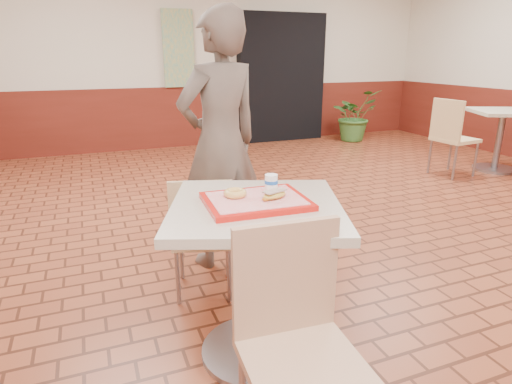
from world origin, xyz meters
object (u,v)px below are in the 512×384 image
object	(u,v)px
long_john_donut	(274,195)
chair_second_left	(451,134)
main_table	(256,256)
second_table	(501,130)
serving_tray	(256,201)
potted_plant	(354,115)
chair_main_front	(296,334)
paper_cup	(271,182)
customer	(220,143)
ring_donut	(235,193)
chair_main_back	(202,231)

from	to	relation	value
long_john_donut	chair_second_left	world-z (taller)	chair_second_left
main_table	second_table	size ratio (longest dim) A/B	1.04
serving_tray	potted_plant	size ratio (longest dim) A/B	0.52
chair_main_front	potted_plant	bearing A→B (deg)	58.03
serving_tray	chair_main_front	bearing A→B (deg)	-95.94
serving_tray	paper_cup	bearing A→B (deg)	36.13
main_table	customer	bearing A→B (deg)	81.57
serving_tray	chair_second_left	bearing A→B (deg)	33.10
main_table	ring_donut	xyz separation A→B (m)	(-0.08, 0.06, 0.32)
paper_cup	second_table	bearing A→B (deg)	27.38
serving_tray	long_john_donut	xyz separation A→B (m)	(0.08, -0.04, 0.03)
ring_donut	paper_cup	size ratio (longest dim) A/B	1.35
ring_donut	potted_plant	distance (m)	6.17
chair_main_back	ring_donut	world-z (taller)	ring_donut
chair_main_back	second_table	xyz separation A→B (m)	(4.55, 1.66, 0.09)
chair_main_front	second_table	xyz separation A→B (m)	(4.51, 2.89, 0.03)
long_john_donut	potted_plant	world-z (taller)	long_john_donut
serving_tray	ring_donut	world-z (taller)	ring_donut
chair_main_front	chair_second_left	xyz separation A→B (m)	(3.67, 2.92, 0.03)
chair_main_front	serving_tray	bearing A→B (deg)	87.75
ring_donut	customer	bearing A→B (deg)	76.76
chair_main_front	main_table	bearing A→B (deg)	87.75
paper_cup	chair_main_front	bearing A→B (deg)	-104.95
customer	chair_second_left	size ratio (longest dim) A/B	1.86
second_table	chair_second_left	world-z (taller)	chair_second_left
paper_cup	chair_second_left	world-z (taller)	chair_second_left
ring_donut	second_table	distance (m)	5.08
chair_main_front	chair_main_back	distance (m)	1.23
serving_tray	second_table	xyz separation A→B (m)	(4.45, 2.33, -0.31)
customer	serving_tray	world-z (taller)	customer
chair_main_front	customer	xyz separation A→B (m)	(0.22, 1.68, 0.40)
customer	long_john_donut	bearing A→B (deg)	68.06
chair_main_front	long_john_donut	size ratio (longest dim) A/B	6.48
chair_main_back	chair_second_left	bearing A→B (deg)	-139.78
main_table	customer	world-z (taller)	customer
serving_tray	potted_plant	world-z (taller)	potted_plant
main_table	chair_second_left	world-z (taller)	chair_second_left
customer	serving_tray	bearing A→B (deg)	64.10
chair_second_left	potted_plant	distance (m)	2.48
chair_second_left	chair_main_back	bearing A→B (deg)	108.85
ring_donut	paper_cup	distance (m)	0.20
chair_main_back	long_john_donut	bearing A→B (deg)	120.12
customer	potted_plant	size ratio (longest dim) A/B	2.01
main_table	chair_main_front	size ratio (longest dim) A/B	0.91
chair_main_front	chair_second_left	bearing A→B (deg)	42.16
main_table	potted_plant	bearing A→B (deg)	51.72
ring_donut	chair_second_left	xyz separation A→B (m)	(3.70, 2.30, -0.34)
second_table	main_table	bearing A→B (deg)	-152.37
chair_main_back	long_john_donut	distance (m)	0.85
main_table	second_table	world-z (taller)	main_table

